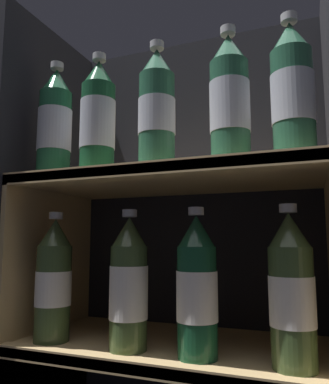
# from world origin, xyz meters

# --- Properties ---
(fridge_back_wall) EXTENTS (0.67, 0.02, 1.03)m
(fridge_back_wall) POSITION_xyz_m (0.00, 0.32, 0.51)
(fridge_back_wall) COLOR black
(fridge_back_wall) RESTS_ON ground_plane
(fridge_side_left) EXTENTS (0.02, 0.35, 1.03)m
(fridge_side_left) POSITION_xyz_m (-0.32, 0.16, 0.51)
(fridge_side_left) COLOR black
(fridge_side_left) RESTS_ON ground_plane
(shelf_lower) EXTENTS (0.63, 0.31, 0.31)m
(shelf_lower) POSITION_xyz_m (0.00, 0.15, 0.24)
(shelf_lower) COLOR tan
(shelf_lower) RESTS_ON ground_plane
(shelf_upper) EXTENTS (0.63, 0.31, 0.64)m
(shelf_upper) POSITION_xyz_m (0.00, 0.15, 0.46)
(shelf_upper) COLOR tan
(shelf_upper) RESTS_ON ground_plane
(bottle_upper_front_0) EXTENTS (0.07, 0.07, 0.26)m
(bottle_upper_front_0) POSITION_xyz_m (-0.24, 0.07, 0.76)
(bottle_upper_front_0) COLOR #1E5638
(bottle_upper_front_0) RESTS_ON shelf_upper
(bottle_upper_front_1) EXTENTS (0.07, 0.07, 0.26)m
(bottle_upper_front_1) POSITION_xyz_m (-0.13, 0.07, 0.75)
(bottle_upper_front_1) COLOR #194C2D
(bottle_upper_front_1) RESTS_ON shelf_upper
(bottle_upper_front_2) EXTENTS (0.07, 0.07, 0.26)m
(bottle_upper_front_2) POSITION_xyz_m (-0.00, 0.07, 0.76)
(bottle_upper_front_2) COLOR #285B42
(bottle_upper_front_2) RESTS_ON shelf_upper
(bottle_upper_front_3) EXTENTS (0.07, 0.07, 0.26)m
(bottle_upper_front_3) POSITION_xyz_m (0.14, 0.07, 0.76)
(bottle_upper_front_3) COLOR #285B42
(bottle_upper_front_3) RESTS_ON shelf_upper
(bottle_upper_front_4) EXTENTS (0.07, 0.07, 0.26)m
(bottle_upper_front_4) POSITION_xyz_m (0.25, 0.07, 0.76)
(bottle_upper_front_4) COLOR #285B42
(bottle_upper_front_4) RESTS_ON shelf_upper
(bottle_lower_front_0) EXTENTS (0.07, 0.07, 0.26)m
(bottle_lower_front_0) POSITION_xyz_m (-0.23, 0.07, 0.42)
(bottle_lower_front_0) COLOR #384C28
(bottle_lower_front_0) RESTS_ON shelf_lower
(bottle_lower_front_1) EXTENTS (0.07, 0.07, 0.26)m
(bottle_lower_front_1) POSITION_xyz_m (-0.06, 0.07, 0.42)
(bottle_lower_front_1) COLOR #384C28
(bottle_lower_front_1) RESTS_ON shelf_lower
(bottle_lower_front_2) EXTENTS (0.07, 0.07, 0.26)m
(bottle_lower_front_2) POSITION_xyz_m (0.08, 0.07, 0.42)
(bottle_lower_front_2) COLOR #144228
(bottle_lower_front_2) RESTS_ON shelf_lower
(bottle_lower_front_3) EXTENTS (0.07, 0.07, 0.26)m
(bottle_lower_front_3) POSITION_xyz_m (0.24, 0.07, 0.42)
(bottle_lower_front_3) COLOR #384C28
(bottle_lower_front_3) RESTS_ON shelf_lower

